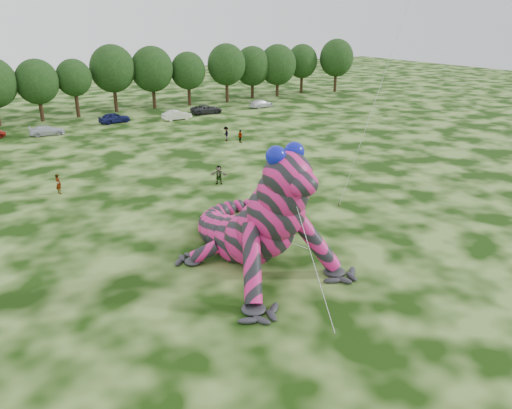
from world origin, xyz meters
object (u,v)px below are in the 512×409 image
object	(u,v)px
tree_15	(278,71)
car_7	(261,104)
tree_8	(38,90)
car_4	(114,118)
tree_9	(75,88)
tree_12	(188,79)
tree_17	(336,66)
car_6	(206,109)
tree_11	(153,78)
tree_10	(113,79)
inflatable_gecko	(239,198)
spectator_0	(58,184)
tree_14	(252,72)
spectator_2	(226,134)
tree_13	(227,73)
tree_16	(302,69)
spectator_3	(240,136)
car_3	(47,130)
spectator_5	(219,175)
car_5	(177,115)

from	to	relation	value
tree_15	car_7	distance (m)	13.12
tree_8	car_4	bearing A→B (deg)	-39.38
tree_9	tree_12	size ratio (longest dim) A/B	0.97
tree_9	tree_17	bearing A→B (deg)	-0.77
car_6	car_7	size ratio (longest dim) A/B	1.13
tree_11	tree_15	size ratio (longest dim) A/B	1.05
tree_10	car_6	world-z (taller)	tree_10
tree_8	car_4	distance (m)	11.70
inflatable_gecko	spectator_0	world-z (taller)	inflatable_gecko
tree_11	tree_17	distance (m)	38.19
tree_14	spectator_2	world-z (taller)	tree_14
tree_13	tree_16	size ratio (longest dim) A/B	1.08
tree_10	car_6	distance (m)	15.56
tree_10	car_7	bearing A→B (deg)	-22.90
tree_9	spectator_3	xyz separation A→B (m)	(12.75, -27.37, -3.55)
inflatable_gecko	car_7	world-z (taller)	inflatable_gecko
tree_8	car_7	bearing A→B (deg)	-12.89
tree_12	tree_17	size ratio (longest dim) A/B	0.87
car_3	tree_14	bearing A→B (deg)	-66.96
tree_10	tree_11	size ratio (longest dim) A/B	1.04
tree_11	tree_13	bearing A→B (deg)	-4.58
tree_8	tree_14	xyz separation A→B (m)	(37.68, 1.74, 0.23)
tree_11	car_4	world-z (taller)	tree_11
tree_15	car_7	xyz separation A→B (m)	(-9.12, -8.47, -4.17)
tree_9	spectator_0	distance (m)	36.51
spectator_2	tree_15	bearing A→B (deg)	150.41
tree_14	tree_16	bearing A→B (deg)	3.10
tree_15	spectator_3	bearing A→B (deg)	-131.57
tree_13	inflatable_gecko	bearing A→B (deg)	-118.43
car_6	spectator_3	bearing A→B (deg)	172.15
tree_8	tree_14	bearing A→B (deg)	2.64
tree_11	spectator_5	distance (m)	42.25
inflatable_gecko	tree_15	world-z (taller)	tree_15
tree_8	car_5	bearing A→B (deg)	-29.77
inflatable_gecko	tree_12	world-z (taller)	tree_12
tree_8	spectator_0	xyz separation A→B (m)	(-4.99, -34.51, -3.57)
car_3	spectator_5	xyz separation A→B (m)	(9.51, -29.61, 0.25)
spectator_2	spectator_5	bearing A→B (deg)	-16.34
car_5	spectator_3	xyz separation A→B (m)	(0.86, -17.19, 0.07)
tree_16	car_4	world-z (taller)	tree_16
tree_8	spectator_3	distance (m)	32.69
car_6	spectator_2	distance (m)	18.57
tree_8	tree_11	distance (m)	18.05
car_4	spectator_0	world-z (taller)	spectator_0
car_7	spectator_3	bearing A→B (deg)	132.20
inflatable_gecko	spectator_2	distance (m)	32.39
spectator_5	spectator_2	size ratio (longest dim) A/B	0.98
tree_8	tree_15	size ratio (longest dim) A/B	0.93
tree_11	tree_15	bearing A→B (deg)	-0.98
tree_14	spectator_2	distance (m)	34.25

